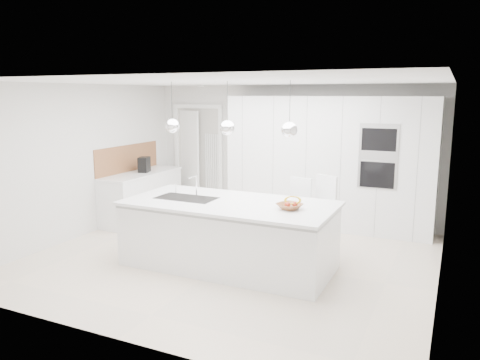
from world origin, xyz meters
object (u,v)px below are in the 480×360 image
at_px(fruit_bowl, 290,206).
at_px(bar_stool_left, 297,217).
at_px(bar_stool_right, 323,217).
at_px(island_base, 228,236).
at_px(espresso_machine, 144,165).

bearing_deg(fruit_bowl, bar_stool_left, 101.52).
bearing_deg(bar_stool_left, bar_stool_right, 26.16).
relative_size(island_base, espresso_machine, 9.99).
xyz_separation_m(island_base, fruit_bowl, (0.87, -0.00, 0.51)).
bearing_deg(island_base, espresso_machine, 148.01).
xyz_separation_m(espresso_machine, bar_stool_right, (3.58, -0.60, -0.46)).
bearing_deg(espresso_machine, fruit_bowl, -42.32).
xyz_separation_m(fruit_bowl, bar_stool_left, (-0.18, 0.90, -0.38)).
relative_size(island_base, bar_stool_left, 2.52).
relative_size(island_base, bar_stool_right, 2.41).
distance_m(island_base, espresso_machine, 3.04).
xyz_separation_m(island_base, espresso_machine, (-2.53, 1.58, 0.61)).
distance_m(fruit_bowl, espresso_machine, 3.75).
height_order(island_base, espresso_machine, espresso_machine).
distance_m(island_base, fruit_bowl, 1.01).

